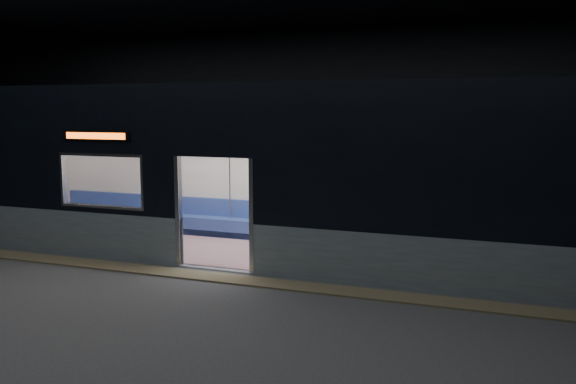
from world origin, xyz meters
The scene contains 7 objects.
station_floor centered at (0.00, 0.00, -0.01)m, with size 24.00×14.00×0.01m, color #47494C.
station_envelope centered at (0.00, 0.00, 3.66)m, with size 24.00×14.00×5.00m.
tactile_strip centered at (0.00, 0.55, 0.01)m, with size 22.80×0.50×0.03m, color #8C7F59.
metro_car centered at (0.00, 2.54, 1.85)m, with size 18.00×3.04×3.35m.
passenger centered at (4.30, 3.55, 0.82)m, with size 0.44×0.74×1.43m.
handbag centered at (4.26, 3.31, 0.70)m, with size 0.32×0.28×0.16m, color black.
transit_map centered at (4.72, 3.85, 1.47)m, with size 1.00×0.03×0.65m, color white.
Camera 1 is at (5.01, -8.55, 2.91)m, focal length 38.00 mm.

